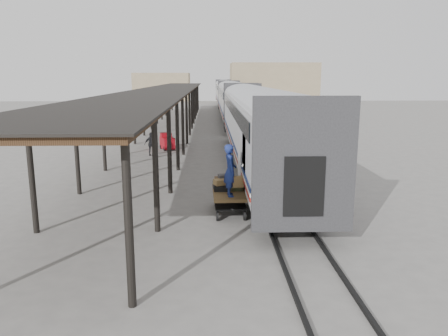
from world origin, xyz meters
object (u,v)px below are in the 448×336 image
porter (230,170)px  pedestrian (151,144)px  baggage_cart (229,197)px  luggage_tug (167,142)px

porter → pedestrian: size_ratio=1.23×
baggage_cart → porter: size_ratio=1.25×
baggage_cart → porter: porter is taller
porter → pedestrian: bearing=12.7°
luggage_tug → pedestrian: (-0.80, -2.54, 0.25)m
baggage_cart → luggage_tug: luggage_tug is taller
luggage_tug → pedestrian: pedestrian is taller
baggage_cart → luggage_tug: 15.69m
baggage_cart → luggage_tug: bearing=103.0°
baggage_cart → luggage_tug: size_ratio=1.59×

